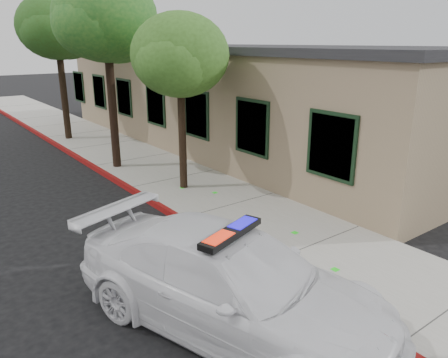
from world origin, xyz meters
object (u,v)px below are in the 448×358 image
Objects in this scene: street_tree_near at (180,59)px; street_tree_mid at (106,22)px; police_car at (231,282)px; clapboard_building at (239,96)px; street_tree_far at (58,30)px.

street_tree_mid is (-0.66, 3.46, 1.06)m from street_tree_near.
police_car is 0.92× the size of street_tree_mid.
clapboard_building is 8.24m from street_tree_far.
street_tree_far is (-5.80, 5.18, 2.74)m from clapboard_building.
clapboard_building is at bearing 4.87° from street_tree_mid.
street_tree_near is at bearing -86.97° from street_tree_far.
clapboard_building is at bearing 32.22° from police_car.
clapboard_building is at bearing -41.77° from street_tree_far.
police_car is 10.60m from street_tree_mid.
street_tree_near is 3.68m from street_tree_mid.
street_tree_mid is at bearing 58.42° from police_car.
street_tree_far is at bearing 138.23° from clapboard_building.
police_car is 0.94× the size of street_tree_far.
street_tree_mid reaches higher than police_car.
police_car is 7.37m from street_tree_near.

